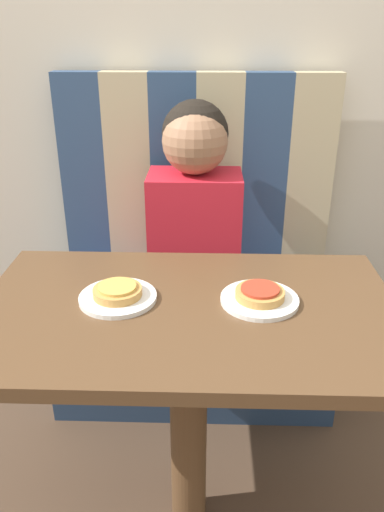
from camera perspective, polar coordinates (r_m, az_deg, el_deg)
name	(u,v)px	position (r m, az deg, el deg)	size (l,w,h in m)	color
wall_back	(197,36)	(1.94, 0.61, 23.84)	(7.00, 0.05, 2.60)	beige
booth_seat	(194,336)	(1.99, 0.28, -9.12)	(1.03, 0.49, 0.45)	navy
booth_backrest	(196,175)	(1.93, 0.48, 9.27)	(1.03, 0.07, 0.74)	navy
dining_table	(188,343)	(1.26, -0.44, -9.89)	(1.02, 0.61, 0.73)	brown
person	(195,194)	(1.74, 0.32, 7.08)	(0.32, 0.25, 0.68)	red
plate_left	(118,297)	(1.24, -8.46, -4.71)	(0.19, 0.19, 0.01)	white
plate_right	(259,300)	(1.23, 7.72, -4.97)	(0.19, 0.19, 0.01)	white
pizza_left	(117,291)	(1.23, -8.52, -3.97)	(0.12, 0.12, 0.03)	#C68E47
pizza_right	(260,293)	(1.22, 7.77, -4.22)	(0.12, 0.12, 0.03)	#C68E47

